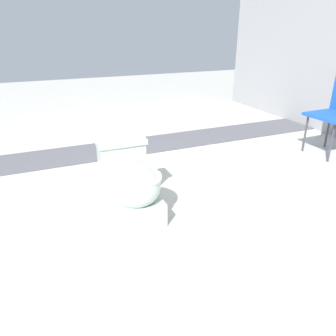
{
  "coord_description": "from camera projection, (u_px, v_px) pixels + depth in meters",
  "views": [
    {
      "loc": [
        2.11,
        -0.76,
        1.28
      ],
      "look_at": [
        0.04,
        0.13,
        0.3
      ],
      "focal_mm": 35.0,
      "sensor_mm": 36.0,
      "label": 1
    }
  ],
  "objects": [
    {
      "name": "toilet",
      "position": [
        130.0,
        185.0,
        2.38
      ],
      "size": [
        0.64,
        0.4,
        0.52
      ],
      "rotation": [
        0.0,
        0.0,
        -0.01
      ],
      "color": "#B2C6B7",
      "rests_on": "ground"
    },
    {
      "name": "gravel_strip",
      "position": [
        152.0,
        144.0,
        3.85
      ],
      "size": [
        0.56,
        8.0,
        0.01
      ],
      "primitive_type": "cube",
      "color": "#4C4C51",
      "rests_on": "ground"
    },
    {
      "name": "ground_plane",
      "position": [
        151.0,
        204.0,
        2.56
      ],
      "size": [
        14.0,
        14.0,
        0.0
      ],
      "primitive_type": "plane",
      "color": "#A8A59E"
    }
  ]
}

